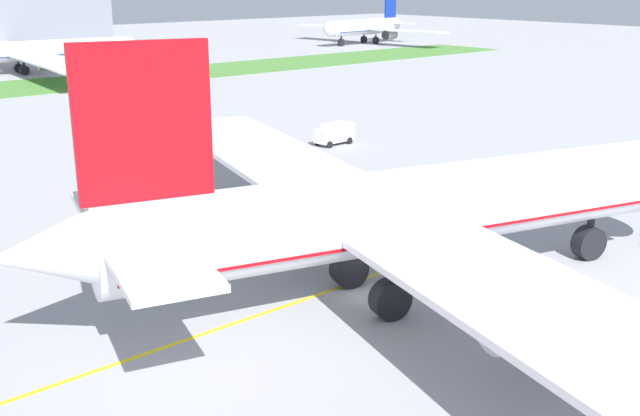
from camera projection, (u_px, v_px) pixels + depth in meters
ground_plane at (366, 296)px, 52.95m from camera, size 600.00×600.00×0.00m
apron_taxi_line at (343, 286)px, 54.66m from camera, size 280.00×0.36×0.01m
airliner_foreground at (405, 211)px, 51.40m from camera, size 51.15×81.72×18.01m
service_truck_fuel_bowser at (334, 133)px, 100.34m from camera, size 5.59×2.83×2.76m
parked_airliner_far_right at (31, 51)px, 173.22m from camera, size 49.91×80.69×14.63m
parked_airliner_far_outer at (366, 27)px, 249.31m from camera, size 39.14×60.15×15.90m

